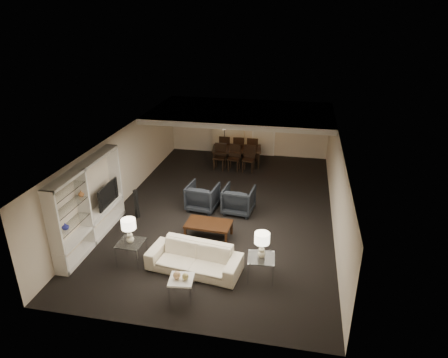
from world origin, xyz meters
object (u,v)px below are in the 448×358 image
coffee_table (209,230)px  armchair_right (239,200)px  vase_amber (81,194)px  television (105,194)px  chair_fl (226,147)px  table_lamp_right (262,245)px  dining_table (237,157)px  floor_speaker (136,204)px  side_table_left (132,252)px  vase_blue (65,226)px  chair_nl (219,157)px  marble_table (182,288)px  chair_nr (249,159)px  pendant_light (249,125)px  chair_fm (239,148)px  sofa (194,258)px  table_lamp_left (129,231)px  side_table_right (261,268)px  floor_lamp (224,142)px  armchair_left (203,197)px  chair_fr (253,149)px  chair_nm (234,158)px

coffee_table → armchair_right: size_ratio=1.34×
coffee_table → vase_amber: size_ratio=8.03×
coffee_table → television: (-3.18, 0.04, 0.85)m
coffee_table → chair_fl: size_ratio=1.23×
table_lamp_right → dining_table: (-1.87, 7.46, -0.59)m
floor_speaker → side_table_left: bearing=-50.8°
coffee_table → vase_blue: size_ratio=7.08×
armchair_right → chair_nl: size_ratio=0.92×
marble_table → chair_nr: 7.93m
vase_amber → chair_nl: (2.44, 6.32, -1.11)m
chair_nl → chair_nr: (1.20, 0.00, 0.00)m
armchair_right → table_lamp_right: table_lamp_right is taller
pendant_light → vase_amber: 7.35m
vase_amber → chair_fm: (3.04, 7.62, -1.11)m
armchair_right → chair_fl: 5.01m
vase_amber → table_lamp_right: bearing=-5.7°
sofa → dining_table: dining_table is taller
table_lamp_left → dining_table: table_lamp_left is taller
sofa → chair_fm: chair_fm is taller
table_lamp_right → chair_fm: bearing=103.0°
side_table_right → floor_lamp: size_ratio=0.42×
table_lamp_right → marble_table: size_ratio=1.24×
armchair_right → vase_blue: 5.37m
vase_blue → armchair_left: bearing=54.9°
television → vase_blue: (-0.03, -2.05, 0.07)m
table_lamp_right → floor_lamp: (-2.51, 8.05, -0.16)m
armchair_left → chair_fl: bearing=-81.4°
vase_blue → vase_amber: bearing=90.0°
sofa → armchair_left: 3.36m
television → chair_fm: (3.01, 6.48, -0.55)m
television → dining_table: (3.01, 5.83, -0.72)m
side_table_right → vase_blue: vase_blue is taller
chair_fr → table_lamp_right: bearing=97.4°
chair_fm → vase_blue: bearing=66.9°
side_table_right → marble_table: bearing=-147.1°
chair_nm → dining_table: bearing=92.8°
armchair_left → television: (-2.58, -1.66, 0.64)m
vase_blue → television: bearing=89.2°
dining_table → chair_fr: 0.90m
floor_lamp → floor_speaker: bearing=-106.7°
chair_fm → armchair_left: bearing=81.5°
floor_speaker → vase_amber: bearing=-90.8°
coffee_table → floor_lamp: size_ratio=0.83×
floor_speaker → dining_table: size_ratio=0.47×
table_lamp_right → floor_lamp: 8.43m
dining_table → chair_fl: (-0.60, 0.65, 0.17)m
side_table_right → chair_nr: chair_nr is taller
armchair_right → side_table_left: bearing=60.8°
sofa → marble_table: sofa is taller
pendant_light → coffee_table: size_ratio=0.40×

